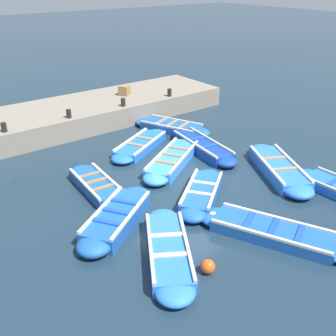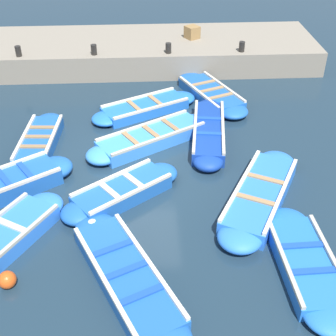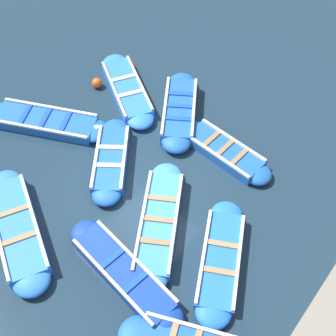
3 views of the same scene
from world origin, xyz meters
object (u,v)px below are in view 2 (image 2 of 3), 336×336
at_px(boat_inner_gap, 306,264).
at_px(wooden_crate, 192,32).
at_px(boat_centre, 260,196).
at_px(boat_stern_in, 209,132).
at_px(buoy_yellow_far, 7,280).
at_px(boat_mid_row, 122,192).
at_px(boat_outer_left, 211,94).
at_px(boat_alongside, 145,108).
at_px(boat_end_of_row, 127,276).
at_px(buoy_orange_near, 93,226).
at_px(boat_broadside, 6,186).
at_px(bollard_mid_north, 94,50).
at_px(boat_outer_right, 152,138).
at_px(bollard_north, 18,51).
at_px(boat_tucked, 39,142).
at_px(bollard_south, 242,47).
at_px(bollard_mid_south, 168,48).

relative_size(boat_inner_gap, wooden_crate, 7.52).
distance_m(boat_centre, boat_stern_in, 3.08).
bearing_deg(buoy_yellow_far, boat_mid_row, 140.83).
relative_size(boat_outer_left, boat_stern_in, 0.94).
bearing_deg(boat_alongside, buoy_yellow_far, -21.52).
relative_size(boat_end_of_row, buoy_orange_near, 12.54).
xyz_separation_m(boat_end_of_row, boat_inner_gap, (-0.13, 3.46, -0.00)).
bearing_deg(buoy_orange_near, boat_broadside, -124.79).
bearing_deg(boat_outer_left, boat_mid_row, -28.56).
distance_m(bollard_mid_north, buoy_orange_near, 8.06).
bearing_deg(boat_outer_left, wooden_crate, -174.46).
height_order(boat_broadside, buoy_yellow_far, boat_broadside).
relative_size(boat_outer_left, boat_outer_right, 0.95).
height_order(boat_alongside, buoy_orange_near, boat_alongside).
distance_m(boat_outer_left, buoy_orange_near, 7.03).
height_order(boat_mid_row, wooden_crate, wooden_crate).
distance_m(bollard_north, wooden_crate, 6.23).
xyz_separation_m(boat_inner_gap, boat_broadside, (-2.81, -6.35, 0.05)).
relative_size(boat_tucked, buoy_yellow_far, 9.52).
bearing_deg(boat_centre, boat_tucked, -116.42).
bearing_deg(wooden_crate, bollard_south, 47.41).
relative_size(boat_mid_row, wooden_crate, 6.70).
distance_m(boat_centre, bollard_north, 9.94).
xyz_separation_m(boat_tucked, boat_mid_row, (2.36, 2.30, 0.01)).
bearing_deg(boat_broadside, bollard_south, 133.88).
bearing_deg(boat_outer_right, boat_inner_gap, 30.51).
relative_size(boat_outer_left, bollard_mid_south, 10.36).
bearing_deg(boat_alongside, boat_centre, 29.11).
bearing_deg(boat_mid_row, bollard_north, -152.16).
distance_m(boat_stern_in, wooden_crate, 5.77).
relative_size(boat_tucked, bollard_south, 9.22).
relative_size(boat_mid_row, bollard_north, 8.57).
height_order(boat_centre, wooden_crate, wooden_crate).
distance_m(boat_end_of_row, buoy_orange_near, 1.62).
height_order(boat_stern_in, buoy_yellow_far, boat_stern_in).
distance_m(boat_tucked, bollard_south, 7.81).
relative_size(boat_outer_left, buoy_yellow_far, 10.68).
xyz_separation_m(boat_centre, boat_broadside, (-0.71, -5.90, 0.01)).
bearing_deg(boat_broadside, wooden_crate, 146.95).
relative_size(wooden_crate, buoy_yellow_far, 1.32).
relative_size(boat_mid_row, bollard_south, 8.57).
bearing_deg(boat_stern_in, boat_tucked, -86.82).
xyz_separation_m(bollard_north, bollard_mid_south, (0.00, 5.09, 0.00)).
bearing_deg(boat_centre, boat_end_of_row, -53.57).
distance_m(boat_outer_left, bollard_north, 6.69).
bearing_deg(boat_outer_right, boat_end_of_row, -6.96).
height_order(boat_outer_right, boat_inner_gap, boat_outer_right).
height_order(boat_centre, boat_stern_in, boat_centre).
xyz_separation_m(boat_end_of_row, boat_mid_row, (-2.58, -0.14, 0.02)).
bearing_deg(bollard_mid_north, boat_broadside, -14.38).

